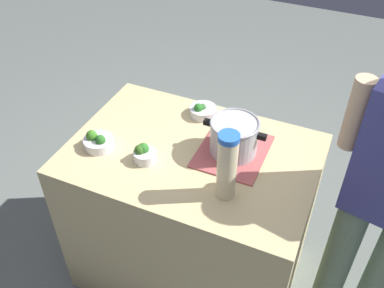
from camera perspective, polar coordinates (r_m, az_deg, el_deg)
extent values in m
plane|color=slate|center=(2.66, 0.00, -15.58)|extent=(8.00, 8.00, 0.00)
cube|color=#CDB881|center=(2.30, 0.00, -9.40)|extent=(1.13, 0.78, 0.89)
cube|color=#AF5353|center=(1.99, 5.35, -0.94)|extent=(0.30, 0.35, 0.01)
cylinder|color=#B7B7BC|center=(1.94, 5.50, 0.90)|extent=(0.21, 0.21, 0.16)
torus|color=#99999E|center=(1.89, 5.65, 2.74)|extent=(0.22, 0.22, 0.01)
cube|color=black|center=(1.94, 2.13, 2.85)|extent=(0.04, 0.02, 0.02)
cube|color=black|center=(1.89, 9.14, 0.95)|extent=(0.04, 0.02, 0.02)
cylinder|color=beige|center=(1.70, 4.57, -3.20)|extent=(0.08, 0.08, 0.29)
cylinder|color=blue|center=(1.60, 4.86, 0.85)|extent=(0.08, 0.08, 0.02)
ellipsoid|color=yellow|center=(1.65, 5.11, -1.36)|extent=(0.04, 0.04, 0.01)
cylinder|color=silver|center=(2.05, -12.09, 0.16)|extent=(0.14, 0.14, 0.05)
ellipsoid|color=#2A6824|center=(2.01, -11.89, 0.49)|extent=(0.05, 0.05, 0.05)
ellipsoid|color=#21752B|center=(2.03, -12.09, 0.52)|extent=(0.04, 0.04, 0.05)
ellipsoid|color=#3A7B22|center=(2.04, -12.97, 1.00)|extent=(0.05, 0.05, 0.06)
cylinder|color=silver|center=(2.19, 1.47, 4.30)|extent=(0.14, 0.14, 0.04)
ellipsoid|color=#2A7327|center=(2.17, 0.82, 4.70)|extent=(0.05, 0.05, 0.05)
ellipsoid|color=#3C6D37|center=(2.18, 1.37, 4.78)|extent=(0.04, 0.04, 0.04)
cylinder|color=silver|center=(1.94, -6.18, -1.59)|extent=(0.10, 0.10, 0.05)
ellipsoid|color=#2F7527|center=(1.93, -6.38, -0.64)|extent=(0.05, 0.05, 0.06)
ellipsoid|color=#33661F|center=(1.92, -6.88, -0.83)|extent=(0.05, 0.05, 0.05)
cylinder|color=slate|center=(2.29, 18.48, -14.15)|extent=(0.14, 0.14, 0.82)
cylinder|color=slate|center=(2.31, 23.44, -15.36)|extent=(0.14, 0.14, 0.82)
cylinder|color=tan|center=(1.71, 20.73, 3.72)|extent=(0.08, 0.08, 0.30)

